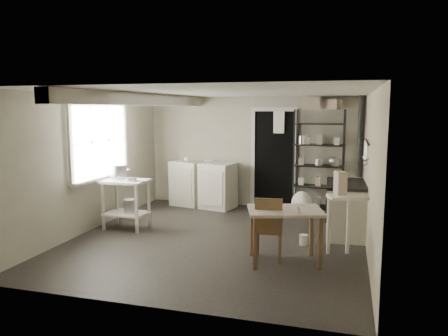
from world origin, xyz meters
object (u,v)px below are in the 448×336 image
(stockpot, at_px, (119,174))
(flour_sack, at_px, (302,203))
(base_cabinets, at_px, (203,185))
(prep_table, at_px, (126,206))
(shelf_rack, at_px, (319,166))
(chair, at_px, (269,225))
(stove, at_px, (345,208))
(work_table, at_px, (285,235))

(stockpot, bearing_deg, flour_sack, 29.33)
(base_cabinets, bearing_deg, prep_table, -97.80)
(shelf_rack, distance_m, chair, 2.97)
(prep_table, height_order, stockpot, stockpot)
(flour_sack, bearing_deg, stove, -53.64)
(work_table, xyz_separation_m, chair, (-0.23, 0.07, 0.10))
(stove, xyz_separation_m, flour_sack, (-0.82, 1.11, -0.20))
(stove, bearing_deg, shelf_rack, 108.21)
(stove, distance_m, work_table, 1.75)
(stockpot, bearing_deg, stove, 8.47)
(prep_table, bearing_deg, work_table, -17.82)
(stove, bearing_deg, stockpot, -174.24)
(prep_table, xyz_separation_m, flour_sack, (2.81, 1.76, -0.16))
(stove, relative_size, flour_sack, 2.31)
(stove, bearing_deg, chair, -126.31)
(stockpot, xyz_separation_m, stove, (3.80, 0.57, -0.50))
(stockpot, height_order, stove, stockpot)
(stockpot, distance_m, shelf_rack, 3.81)
(prep_table, height_order, base_cabinets, base_cabinets)
(stockpot, bearing_deg, work_table, -18.33)
(chair, bearing_deg, flour_sack, 78.53)
(stockpot, relative_size, chair, 0.35)
(stockpot, distance_m, chair, 2.99)
(base_cabinets, height_order, work_table, base_cabinets)
(prep_table, bearing_deg, flour_sack, 32.10)
(prep_table, relative_size, base_cabinets, 0.59)
(work_table, height_order, flour_sack, work_table)
(shelf_rack, distance_m, stove, 1.58)
(stove, bearing_deg, base_cabinets, 152.15)
(base_cabinets, distance_m, stove, 3.21)
(shelf_rack, height_order, stove, shelf_rack)
(stockpot, xyz_separation_m, chair, (2.80, -0.93, -0.45))
(stockpot, xyz_separation_m, base_cabinets, (0.89, 1.93, -0.48))
(prep_table, xyz_separation_m, stove, (3.62, 0.65, 0.04))
(base_cabinets, xyz_separation_m, work_table, (2.14, -2.94, -0.08))
(shelf_rack, height_order, chair, shelf_rack)
(flour_sack, bearing_deg, stockpot, -150.67)
(base_cabinets, height_order, chair, base_cabinets)
(chair, relative_size, flour_sack, 1.87)
(stove, relative_size, chair, 1.24)
(stove, bearing_deg, flour_sack, 123.65)
(stockpot, relative_size, work_table, 0.32)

